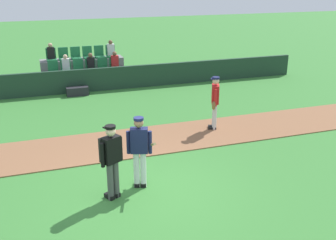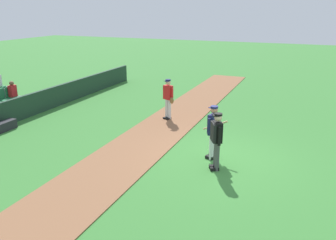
{
  "view_description": "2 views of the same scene",
  "coord_description": "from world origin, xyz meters",
  "px_view_note": "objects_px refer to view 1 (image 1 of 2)",
  "views": [
    {
      "loc": [
        -2.14,
        -7.95,
        4.77
      ],
      "look_at": [
        0.99,
        1.27,
        1.23
      ],
      "focal_mm": 42.69,
      "sensor_mm": 36.0,
      "label": 1
    },
    {
      "loc": [
        -10.04,
        -2.32,
        4.64
      ],
      "look_at": [
        0.37,
        1.99,
        0.97
      ],
      "focal_mm": 37.0,
      "sensor_mm": 36.0,
      "label": 2
    }
  ],
  "objects_px": {
    "batter_navy_jersey": "(140,150)",
    "runner_red_jersey": "(215,101)",
    "equipment_bag": "(77,91)",
    "umpire_home_plate": "(111,158)"
  },
  "relations": [
    {
      "from": "equipment_bag",
      "to": "runner_red_jersey",
      "type": "bearing_deg",
      "value": -55.26
    },
    {
      "from": "runner_red_jersey",
      "to": "equipment_bag",
      "type": "relative_size",
      "value": 1.96
    },
    {
      "from": "runner_red_jersey",
      "to": "equipment_bag",
      "type": "xyz_separation_m",
      "value": [
        -3.77,
        5.43,
        -0.78
      ]
    },
    {
      "from": "batter_navy_jersey",
      "to": "runner_red_jersey",
      "type": "distance_m",
      "value": 4.36
    },
    {
      "from": "umpire_home_plate",
      "to": "runner_red_jersey",
      "type": "xyz_separation_m",
      "value": [
        3.99,
        3.18,
        -0.04
      ]
    },
    {
      "from": "runner_red_jersey",
      "to": "umpire_home_plate",
      "type": "bearing_deg",
      "value": -141.4
    },
    {
      "from": "batter_navy_jersey",
      "to": "equipment_bag",
      "type": "height_order",
      "value": "batter_navy_jersey"
    },
    {
      "from": "runner_red_jersey",
      "to": "equipment_bag",
      "type": "bearing_deg",
      "value": 124.74
    },
    {
      "from": "batter_navy_jersey",
      "to": "equipment_bag",
      "type": "bearing_deg",
      "value": 93.47
    },
    {
      "from": "batter_navy_jersey",
      "to": "runner_red_jersey",
      "type": "relative_size",
      "value": 1.0
    }
  ]
}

